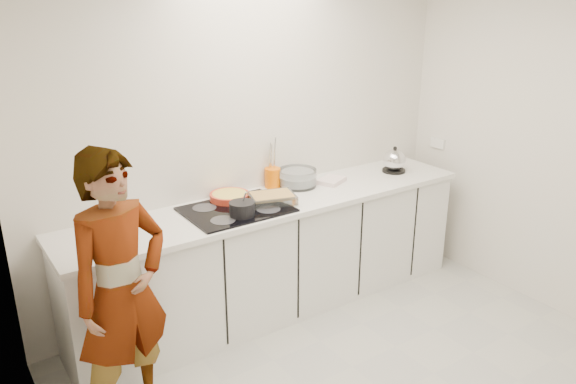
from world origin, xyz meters
TOP-DOWN VIEW (x-y plane):
  - wall_back at (0.00, 1.60)m, footprint 3.60×0.00m
  - wall_left at (-1.80, 0.00)m, footprint 0.00×3.20m
  - base_cabinets at (0.00, 1.28)m, footprint 3.20×0.58m
  - countertop at (0.00, 1.28)m, footprint 3.24×0.64m
  - hob at (-0.35, 1.26)m, footprint 0.72×0.54m
  - tart_dish at (-0.30, 1.45)m, footprint 0.37×0.37m
  - saucepan at (-0.38, 1.12)m, footprint 0.18×0.18m
  - baking_dish at (-0.07, 1.22)m, footprint 0.38×0.32m
  - mixing_bowl at (0.31, 1.45)m, footprint 0.40×0.40m
  - tea_towel at (0.59, 1.36)m, footprint 0.27×0.24m
  - kettle at (1.21, 1.29)m, footprint 0.23×0.23m
  - utensil_crock at (0.13, 1.54)m, footprint 0.15×0.15m
  - cook at (-1.35, 0.76)m, footprint 0.68×0.54m

SIDE VIEW (x-z plane):
  - base_cabinets at x=0.00m, z-range 0.00..0.87m
  - cook at x=-1.35m, z-range 0.00..1.64m
  - countertop at x=0.00m, z-range 0.87..0.91m
  - hob at x=-0.35m, z-range 0.91..0.92m
  - tea_towel at x=0.59m, z-range 0.91..0.95m
  - tart_dish at x=-0.30m, z-range 0.93..0.97m
  - baking_dish at x=-0.07m, z-range 0.93..0.99m
  - saucepan at x=-0.38m, z-range 0.89..1.06m
  - mixing_bowl at x=0.31m, z-range 0.90..1.04m
  - utensil_crock at x=0.13m, z-range 0.91..1.07m
  - kettle at x=1.21m, z-range 0.89..1.12m
  - wall_back at x=0.00m, z-range 0.00..2.60m
  - wall_left at x=-1.80m, z-range 0.00..2.60m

